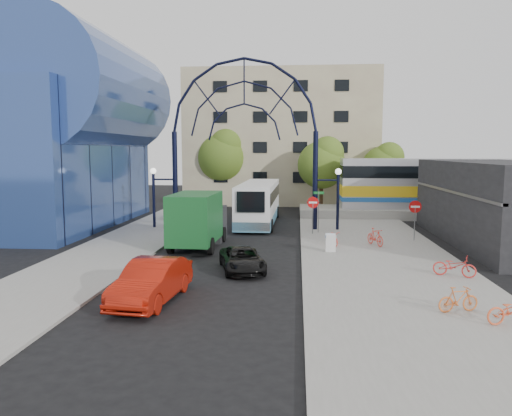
# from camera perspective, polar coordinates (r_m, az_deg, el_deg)

# --- Properties ---
(ground) EXTENTS (120.00, 120.00, 0.00)m
(ground) POSITION_cam_1_polar(r_m,az_deg,el_deg) (22.23, -5.17, -8.16)
(ground) COLOR black
(ground) RESTS_ON ground
(sidewalk_east) EXTENTS (8.00, 56.00, 0.12)m
(sidewalk_east) POSITION_cam_1_polar(r_m,az_deg,el_deg) (26.13, 14.07, -5.97)
(sidewalk_east) COLOR gray
(sidewalk_east) RESTS_ON ground
(plaza_west) EXTENTS (5.00, 50.00, 0.12)m
(plaza_west) POSITION_cam_1_polar(r_m,az_deg,el_deg) (29.57, -15.67, -4.57)
(plaza_west) COLOR gray
(plaza_west) RESTS_ON ground
(gateway_arch) EXTENTS (13.64, 0.44, 12.10)m
(gateway_arch) POSITION_cam_1_polar(r_m,az_deg,el_deg) (35.50, -1.36, 11.26)
(gateway_arch) COLOR black
(gateway_arch) RESTS_ON ground
(stop_sign) EXTENTS (0.80, 0.07, 2.50)m
(stop_sign) POSITION_cam_1_polar(r_m,az_deg,el_deg) (33.39, 6.52, 0.24)
(stop_sign) COLOR slate
(stop_sign) RESTS_ON sidewalk_east
(do_not_enter_sign) EXTENTS (0.76, 0.07, 2.48)m
(do_not_enter_sign) POSITION_cam_1_polar(r_m,az_deg,el_deg) (32.22, 17.72, -0.29)
(do_not_enter_sign) COLOR slate
(do_not_enter_sign) RESTS_ON sidewalk_east
(street_name_sign) EXTENTS (0.70, 0.70, 2.80)m
(street_name_sign) POSITION_cam_1_polar(r_m,az_deg,el_deg) (33.99, 7.17, 0.57)
(street_name_sign) COLOR slate
(street_name_sign) RESTS_ON sidewalk_east
(sandwich_board) EXTENTS (0.55, 0.61, 0.99)m
(sandwich_board) POSITION_cam_1_polar(r_m,az_deg,el_deg) (27.65, 8.53, -3.72)
(sandwich_board) COLOR white
(sandwich_board) RESTS_ON sidewalk_east
(transit_hall) EXTENTS (16.50, 18.00, 14.50)m
(transit_hall) POSITION_cam_1_polar(r_m,az_deg,el_deg) (40.90, -23.23, 7.51)
(transit_hall) COLOR #2D488B
(transit_hall) RESTS_ON ground
(commercial_block_east) EXTENTS (6.00, 16.00, 5.00)m
(commercial_block_east) POSITION_cam_1_polar(r_m,az_deg,el_deg) (33.64, 26.08, 0.53)
(commercial_block_east) COLOR black
(commercial_block_east) RESTS_ON ground
(apartment_block) EXTENTS (20.00, 12.10, 14.00)m
(apartment_block) POSITION_cam_1_polar(r_m,az_deg,el_deg) (56.19, 2.99, 7.92)
(apartment_block) COLOR tan
(apartment_block) RESTS_ON ground
(train_platform) EXTENTS (32.00, 5.00, 0.80)m
(train_platform) POSITION_cam_1_polar(r_m,az_deg,el_deg) (46.43, 25.20, -0.56)
(train_platform) COLOR gray
(train_platform) RESTS_ON ground
(train_car) EXTENTS (25.10, 3.05, 4.20)m
(train_car) POSITION_cam_1_polar(r_m,az_deg,el_deg) (46.22, 25.35, 2.52)
(train_car) COLOR #B7B7BC
(train_car) RESTS_ON train_platform
(tree_north_a) EXTENTS (4.48, 4.48, 7.00)m
(tree_north_a) POSITION_cam_1_polar(r_m,az_deg,el_deg) (47.18, 7.66, 5.23)
(tree_north_a) COLOR #382314
(tree_north_a) RESTS_ON ground
(tree_north_b) EXTENTS (5.12, 5.12, 8.00)m
(tree_north_b) POSITION_cam_1_polar(r_m,az_deg,el_deg) (51.67, -3.76, 6.11)
(tree_north_b) COLOR #382314
(tree_north_b) RESTS_ON ground
(tree_north_c) EXTENTS (4.16, 4.16, 6.50)m
(tree_north_c) POSITION_cam_1_polar(r_m,az_deg,el_deg) (49.83, 14.47, 4.77)
(tree_north_c) COLOR #382314
(tree_north_c) RESTS_ON ground
(city_bus) EXTENTS (2.86, 11.61, 3.17)m
(city_bus) POSITION_cam_1_polar(r_m,az_deg,el_deg) (38.79, 0.31, 0.66)
(city_bus) COLOR white
(city_bus) RESTS_ON ground
(green_truck) EXTENTS (2.64, 6.48, 3.24)m
(green_truck) POSITION_cam_1_polar(r_m,az_deg,el_deg) (29.39, -6.58, -1.36)
(green_truck) COLOR black
(green_truck) RESTS_ON ground
(black_suv) EXTENTS (2.78, 4.33, 1.11)m
(black_suv) POSITION_cam_1_polar(r_m,az_deg,el_deg) (23.53, -1.59, -5.92)
(black_suv) COLOR black
(black_suv) RESTS_ON ground
(red_sedan) EXTENTS (2.16, 4.94, 1.58)m
(red_sedan) POSITION_cam_1_polar(r_m,az_deg,el_deg) (19.22, -11.85, -8.19)
(red_sedan) COLOR #A7180A
(red_sedan) RESTS_ON ground
(bike_near_a) EXTENTS (0.98, 1.67, 0.83)m
(bike_near_a) POSITION_cam_1_polar(r_m,az_deg,el_deg) (29.70, 8.78, -3.42)
(bike_near_a) COLOR #F64131
(bike_near_a) RESTS_ON sidewalk_east
(bike_near_b) EXTENTS (1.11, 1.73, 1.01)m
(bike_near_b) POSITION_cam_1_polar(r_m,az_deg,el_deg) (30.06, 13.47, -3.23)
(bike_near_b) COLOR #FF4333
(bike_near_b) RESTS_ON sidewalk_east
(bike_far_a) EXTENTS (1.91, 1.27, 0.95)m
(bike_far_a) POSITION_cam_1_polar(r_m,az_deg,el_deg) (23.75, 21.74, -6.17)
(bike_far_a) COLOR red
(bike_far_a) RESTS_ON sidewalk_east
(bike_far_b) EXTENTS (1.55, 0.81, 0.90)m
(bike_far_b) POSITION_cam_1_polar(r_m,az_deg,el_deg) (18.71, 22.12, -9.65)
(bike_far_b) COLOR orange
(bike_far_b) RESTS_ON sidewalk_east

